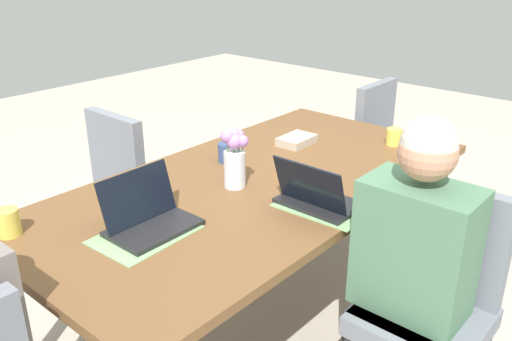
{
  "coord_description": "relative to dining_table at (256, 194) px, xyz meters",
  "views": [
    {
      "loc": [
        -1.68,
        -1.45,
        1.7
      ],
      "look_at": [
        0.0,
        0.0,
        0.78
      ],
      "focal_mm": 37.88,
      "sensor_mm": 36.0,
      "label": 1
    }
  ],
  "objects": [
    {
      "name": "chair_head_right_left_far",
      "position": [
        1.37,
        0.04,
        -0.16
      ],
      "size": [
        0.44,
        0.44,
        0.9
      ],
      "color": "slate",
      "rests_on": "ground_plane"
    },
    {
      "name": "chair_far_right_near",
      "position": [
        -0.03,
        0.86,
        -0.16
      ],
      "size": [
        0.44,
        0.44,
        0.9
      ],
      "color": "slate",
      "rests_on": "ground_plane"
    },
    {
      "name": "placemat_near_left_near",
      "position": [
        -0.02,
        -0.38,
        0.07
      ],
      "size": [
        0.28,
        0.37,
        0.0
      ],
      "primitive_type": "cube",
      "rotation": [
        0.0,
        0.0,
        1.62
      ],
      "color": "#7FAD70",
      "rests_on": "dining_table"
    },
    {
      "name": "person_near_left_near",
      "position": [
        -0.04,
        -0.79,
        -0.13
      ],
      "size": [
        0.36,
        0.4,
        1.19
      ],
      "color": "#2D2D33",
      "rests_on": "ground_plane"
    },
    {
      "name": "ground_plane",
      "position": [
        0.0,
        0.0,
        -0.66
      ],
      "size": [
        10.0,
        10.0,
        0.0
      ],
      "primitive_type": "plane",
      "color": "#B2A899"
    },
    {
      "name": "laptop_head_left_left_mid",
      "position": [
        -0.6,
        0.01,
        0.11
      ],
      "size": [
        0.32,
        0.22,
        0.21
      ],
      "color": "black",
      "rests_on": "dining_table"
    },
    {
      "name": "book_red_cover",
      "position": [
        0.51,
        0.15,
        0.09
      ],
      "size": [
        0.2,
        0.15,
        0.04
      ],
      "primitive_type": "cube",
      "rotation": [
        0.0,
        0.0,
        0.03
      ],
      "color": "#B2A38E",
      "rests_on": "dining_table"
    },
    {
      "name": "coffee_mug_near_right",
      "position": [
        0.84,
        -0.24,
        0.11
      ],
      "size": [
        0.08,
        0.08,
        0.09
      ],
      "primitive_type": "cylinder",
      "color": "#DBC64C",
      "rests_on": "dining_table"
    },
    {
      "name": "dining_table",
      "position": [
        0.0,
        0.0,
        0.0
      ],
      "size": [
        2.16,
        1.08,
        0.73
      ],
      "color": "brown",
      "rests_on": "ground_plane"
    },
    {
      "name": "laptop_near_left_near",
      "position": [
        -0.04,
        -0.36,
        0.11
      ],
      "size": [
        0.22,
        0.32,
        0.21
      ],
      "color": "black",
      "rests_on": "dining_table"
    },
    {
      "name": "coffee_mug_centre_left",
      "position": [
        -0.96,
        0.36,
        0.12
      ],
      "size": [
        0.08,
        0.08,
        0.1
      ],
      "primitive_type": "cylinder",
      "color": "#DBC64C",
      "rests_on": "dining_table"
    },
    {
      "name": "coffee_mug_near_left",
      "position": [
        0.08,
        0.26,
        0.11
      ],
      "size": [
        0.08,
        0.08,
        0.09
      ],
      "primitive_type": "cylinder",
      "color": "#33477A",
      "rests_on": "dining_table"
    },
    {
      "name": "flower_vase",
      "position": [
        -0.11,
        0.03,
        0.21
      ],
      "size": [
        0.11,
        0.1,
        0.27
      ],
      "color": "silver",
      "rests_on": "dining_table"
    },
    {
      "name": "chair_near_left_near",
      "position": [
        0.03,
        -0.85,
        -0.16
      ],
      "size": [
        0.44,
        0.44,
        0.9
      ],
      "color": "slate",
      "rests_on": "ground_plane"
    },
    {
      "name": "placemat_head_left_left_mid",
      "position": [
        -0.64,
        -0.01,
        0.07
      ],
      "size": [
        0.37,
        0.27,
        0.0
      ],
      "primitive_type": "cube",
      "rotation": [
        0.0,
        0.0,
        0.04
      ],
      "color": "#7FAD70",
      "rests_on": "dining_table"
    }
  ]
}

